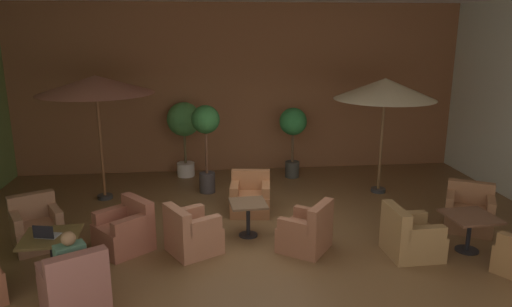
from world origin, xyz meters
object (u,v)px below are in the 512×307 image
at_px(armchair_front_left_west, 37,228).
at_px(iced_drink_cup, 45,234).
at_px(cafe_table_mid_center, 248,210).
at_px(armchair_mid_center_north, 192,234).
at_px(armchair_front_left_south, 125,231).
at_px(cafe_table_front_right, 470,223).
at_px(armchair_front_right_north, 410,237).
at_px(open_laptop, 46,234).
at_px(armchair_front_right_south, 469,212).
at_px(armchair_mid_center_east, 307,232).
at_px(potted_tree_mid_left, 206,132).
at_px(patio_umbrella_tall_red, 96,85).
at_px(armchair_mid_center_south, 250,198).
at_px(potted_tree_mid_right, 293,128).
at_px(cafe_table_front_left, 52,244).
at_px(patio_umbrella_center_beige, 385,89).
at_px(potted_tree_left_corner, 184,124).
at_px(armchair_front_left_east, 75,289).
at_px(patron_blue_shirt, 71,259).

height_order(armchair_front_left_west, iced_drink_cup, armchair_front_left_west).
bearing_deg(cafe_table_mid_center, armchair_mid_center_north, -150.79).
relative_size(armchair_front_left_south, cafe_table_front_right, 1.32).
bearing_deg(armchair_front_left_south, armchair_front_right_north, -8.81).
relative_size(armchair_front_right_north, open_laptop, 2.33).
relative_size(cafe_table_front_right, armchair_front_right_south, 0.75).
height_order(armchair_mid_center_east, potted_tree_mid_left, potted_tree_mid_left).
xyz_separation_m(armchair_front_right_south, patio_umbrella_tall_red, (-6.86, 2.31, 2.11)).
relative_size(armchair_front_left_south, armchair_front_right_south, 0.99).
height_order(armchair_mid_center_south, potted_tree_mid_right, potted_tree_mid_right).
bearing_deg(armchair_mid_center_south, iced_drink_cup, -145.31).
distance_m(cafe_table_mid_center, armchair_mid_center_east, 1.12).
xyz_separation_m(cafe_table_front_left, patio_umbrella_center_beige, (6.05, 3.06, 1.78)).
relative_size(armchair_mid_center_south, potted_tree_mid_right, 0.50).
relative_size(patio_umbrella_center_beige, iced_drink_cup, 22.83).
xyz_separation_m(armchair_front_left_west, cafe_table_front_right, (7.02, -0.96, 0.18)).
bearing_deg(cafe_table_front_left, open_laptop, -142.95).
xyz_separation_m(potted_tree_left_corner, open_laptop, (-1.81, -4.76, -0.62)).
bearing_deg(patio_umbrella_center_beige, armchair_mid_center_south, -162.81).
xyz_separation_m(armchair_front_left_south, cafe_table_front_right, (5.54, -0.66, 0.17)).
height_order(armchair_front_right_north, potted_tree_left_corner, potted_tree_left_corner).
relative_size(armchair_mid_center_south, potted_tree_mid_left, 0.44).
relative_size(cafe_table_mid_center, potted_tree_mid_left, 0.34).
distance_m(armchair_front_left_east, potted_tree_left_corner, 5.97).
relative_size(armchair_mid_center_east, potted_tree_mid_left, 0.52).
relative_size(armchair_mid_center_north, patio_umbrella_tall_red, 0.38).
xyz_separation_m(armchair_front_right_south, potted_tree_left_corner, (-5.19, 3.76, 0.99)).
bearing_deg(armchair_front_right_north, patron_blue_shirt, -167.90).
bearing_deg(potted_tree_left_corner, cafe_table_front_left, -110.41).
distance_m(potted_tree_mid_left, iced_drink_cup, 4.25).
bearing_deg(cafe_table_front_right, patio_umbrella_center_beige, 97.82).
bearing_deg(patron_blue_shirt, potted_tree_mid_left, 68.89).
height_order(patio_umbrella_tall_red, patron_blue_shirt, patio_umbrella_tall_red).
height_order(armchair_front_right_north, potted_tree_mid_right, potted_tree_mid_right).
bearing_deg(armchair_mid_center_south, patio_umbrella_tall_red, 159.64).
bearing_deg(potted_tree_mid_right, armchair_front_left_south, -133.50).
xyz_separation_m(potted_tree_mid_left, potted_tree_mid_right, (2.07, 0.90, -0.15)).
distance_m(cafe_table_front_left, armchair_mid_center_south, 3.78).
height_order(cafe_table_front_right, iced_drink_cup, iced_drink_cup).
xyz_separation_m(armchair_front_right_north, potted_tree_mid_right, (-1.11, 4.31, 0.90)).
height_order(cafe_table_front_left, patio_umbrella_center_beige, patio_umbrella_center_beige).
distance_m(armchair_front_left_south, armchair_front_left_west, 1.51).
height_order(armchair_front_left_east, armchair_front_right_north, armchair_front_left_east).
relative_size(armchair_front_left_south, potted_tree_left_corner, 0.58).
bearing_deg(armchair_front_left_west, armchair_front_left_east, -61.61).
distance_m(patio_umbrella_tall_red, potted_tree_mid_left, 2.43).
height_order(cafe_table_front_left, armchair_front_right_north, armchair_front_right_north).
distance_m(armchair_front_left_south, armchair_mid_center_north, 1.11).
xyz_separation_m(cafe_table_front_right, open_laptop, (-6.50, -0.12, 0.18)).
bearing_deg(armchair_mid_center_south, potted_tree_mid_left, 122.58).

